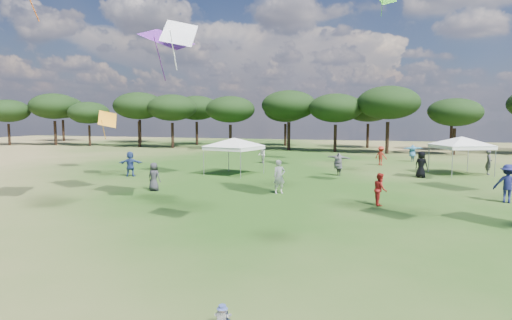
# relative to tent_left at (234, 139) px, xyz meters

# --- Properties ---
(tree_line) EXTENTS (108.78, 17.63, 7.77)m
(tree_line) POSITION_rel_tent_left_xyz_m (9.81, 24.46, 2.89)
(tree_line) COLOR black
(tree_line) RESTS_ON ground
(tent_left) EXTENTS (6.47, 6.47, 2.96)m
(tent_left) POSITION_rel_tent_left_xyz_m (0.00, 0.00, 0.00)
(tent_left) COLOR gray
(tent_left) RESTS_ON ground
(tent_right) EXTENTS (6.17, 6.17, 3.05)m
(tent_right) POSITION_rel_tent_left_xyz_m (15.64, 4.58, 0.09)
(tent_right) COLOR gray
(tent_right) RESTS_ON ground
(toddler) EXTENTS (0.32, 0.35, 0.47)m
(toddler) POSITION_rel_tent_left_xyz_m (7.33, -21.31, -2.32)
(toddler) COLOR #161C32
(toddler) RESTS_ON ground
(festival_crowd) EXTENTS (29.46, 22.42, 1.89)m
(festival_crowd) POSITION_rel_tent_left_xyz_m (9.65, 1.08, -1.67)
(festival_crowd) COLOR brown
(festival_crowd) RESTS_ON ground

